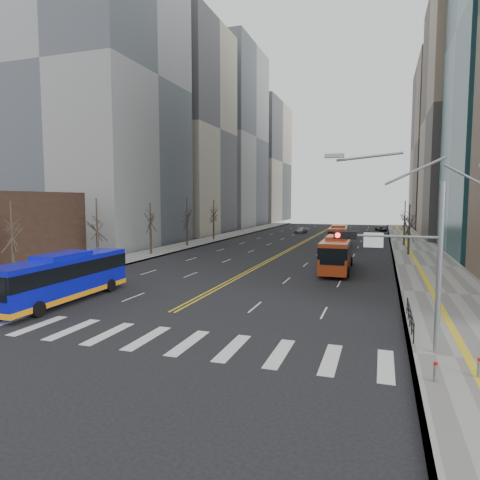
% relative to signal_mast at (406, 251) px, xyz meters
% --- Properties ---
extents(ground, '(220.00, 220.00, 0.00)m').
position_rel_signal_mast_xyz_m(ground, '(-13.77, -2.00, -4.86)').
color(ground, black).
extents(sidewalk_right, '(7.00, 130.00, 0.15)m').
position_rel_signal_mast_xyz_m(sidewalk_right, '(3.73, 43.00, -4.78)').
color(sidewalk_right, slate).
rests_on(sidewalk_right, ground).
extents(sidewalk_left, '(5.00, 130.00, 0.15)m').
position_rel_signal_mast_xyz_m(sidewalk_left, '(-30.27, 43.00, -4.78)').
color(sidewalk_left, slate).
rests_on(sidewalk_left, ground).
extents(crosswalk, '(26.70, 4.00, 0.01)m').
position_rel_signal_mast_xyz_m(crosswalk, '(-13.77, -2.00, -4.85)').
color(crosswalk, silver).
rests_on(crosswalk, ground).
extents(centerline, '(0.55, 100.00, 0.01)m').
position_rel_signal_mast_xyz_m(centerline, '(-13.77, 53.00, -4.85)').
color(centerline, gold).
rests_on(centerline, ground).
extents(office_towers, '(83.00, 134.00, 58.00)m').
position_rel_signal_mast_xyz_m(office_towers, '(-13.64, 66.51, 19.07)').
color(office_towers, gray).
rests_on(office_towers, ground).
extents(signal_mast, '(5.37, 0.37, 9.39)m').
position_rel_signal_mast_xyz_m(signal_mast, '(0.00, 0.00, 0.00)').
color(signal_mast, gray).
rests_on(signal_mast, ground).
extents(pedestrian_railing, '(0.06, 6.06, 1.02)m').
position_rel_signal_mast_xyz_m(pedestrian_railing, '(0.53, 4.00, -4.03)').
color(pedestrian_railing, black).
rests_on(pedestrian_railing, sidewalk_right).
extents(bollards, '(2.87, 3.17, 0.78)m').
position_rel_signal_mast_xyz_m(bollards, '(2.50, -2.16, -4.30)').
color(bollards, gray).
rests_on(bollards, sidewalk_right).
extents(street_trees, '(35.20, 47.20, 7.60)m').
position_rel_signal_mast_xyz_m(street_trees, '(-20.94, 32.55, 0.02)').
color(street_trees, '#31281D').
rests_on(street_trees, ground).
extents(blue_bus, '(2.99, 11.99, 3.48)m').
position_rel_signal_mast_xyz_m(blue_bus, '(-22.31, 3.19, -3.03)').
color(blue_bus, '#0C10B8').
rests_on(blue_bus, ground).
extents(red_bus_near, '(3.07, 11.36, 3.58)m').
position_rel_signal_mast_xyz_m(red_bus_near, '(-5.36, 22.81, -2.87)').
color(red_bus_near, '#A63411').
rests_on(red_bus_near, ground).
extents(red_bus_far, '(3.21, 10.97, 3.45)m').
position_rel_signal_mast_xyz_m(red_bus_far, '(-7.30, 44.55, -2.94)').
color(red_bus_far, '#A63411').
rests_on(red_bus_far, ground).
extents(car_white, '(2.37, 4.14, 1.29)m').
position_rel_signal_mast_xyz_m(car_white, '(-23.06, 8.32, -4.21)').
color(car_white, silver).
rests_on(car_white, ground).
extents(car_dark_mid, '(2.24, 4.22, 1.37)m').
position_rel_signal_mast_xyz_m(car_dark_mid, '(-6.26, 34.41, -4.17)').
color(car_dark_mid, black).
rests_on(car_dark_mid, ground).
extents(car_silver, '(2.70, 4.71, 1.28)m').
position_rel_signal_mast_xyz_m(car_silver, '(-17.68, 70.56, -4.21)').
color(car_silver, gray).
rests_on(car_silver, ground).
extents(car_dark_far, '(2.85, 4.19, 1.07)m').
position_rel_signal_mast_xyz_m(car_dark_far, '(-1.27, 82.64, -4.32)').
color(car_dark_far, black).
rests_on(car_dark_far, ground).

